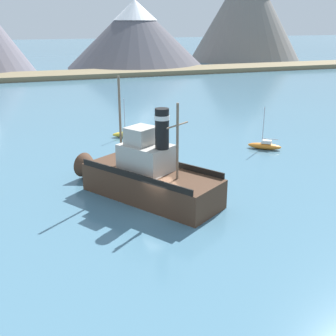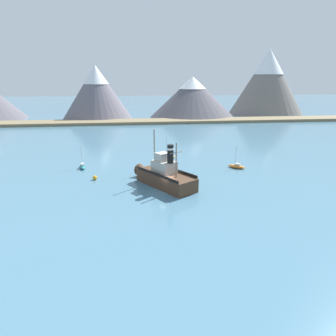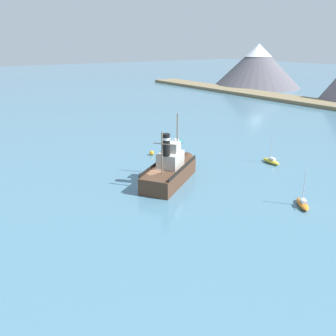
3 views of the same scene
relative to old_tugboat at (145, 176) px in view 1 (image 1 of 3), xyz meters
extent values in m
plane|color=#477289|center=(0.17, -3.34, -1.83)|extent=(600.00, 600.00, 0.00)
cone|color=#56545B|center=(25.44, 98.91, 7.96)|extent=(42.19, 42.19, 19.57)
cone|color=white|center=(25.44, 98.91, 14.85)|extent=(13.32, 13.32, 5.89)
cone|color=slate|center=(68.47, 108.56, 14.95)|extent=(39.13, 39.13, 33.57)
cube|color=#7A6B4C|center=(0.17, 80.56, -1.23)|extent=(240.00, 12.00, 1.20)
cube|color=#4C3323|center=(0.34, -0.51, -0.63)|extent=(10.25, 12.45, 2.40)
cone|color=#4C3323|center=(-3.61, 5.51, -0.63)|extent=(3.28, 3.30, 2.35)
cube|color=#B2ADA3|center=(0.06, -0.10, 1.67)|extent=(4.70, 4.99, 2.20)
cube|color=#B2ADA3|center=(-0.21, 0.32, 3.47)|extent=(2.94, 2.88, 1.40)
cylinder|color=black|center=(0.99, -1.52, 4.37)|extent=(1.10, 1.10, 3.20)
cylinder|color=silver|center=(0.99, -1.52, 5.27)|extent=(1.16, 1.16, 0.35)
cylinder|color=#75604C|center=(-1.47, 2.25, 4.32)|extent=(0.20, 0.20, 7.50)
cylinder|color=#75604C|center=(1.82, -2.77, 3.57)|extent=(0.20, 0.20, 6.00)
cylinder|color=#75604C|center=(1.82, -2.77, 4.89)|extent=(2.24, 1.52, 0.12)
cube|color=black|center=(-1.47, -1.70, 0.82)|extent=(6.34, 9.60, 0.50)
cube|color=black|center=(2.14, 0.67, 0.82)|extent=(6.34, 9.60, 0.50)
ellipsoid|color=orange|center=(16.83, 8.79, -1.48)|extent=(3.66, 3.23, 0.70)
cube|color=silver|center=(16.99, 8.66, -0.95)|extent=(1.26, 1.19, 0.36)
cylinder|color=#B7B7BC|center=(16.60, 8.97, 0.97)|extent=(0.10, 0.10, 4.20)
cylinder|color=#B7B7BC|center=(17.30, 8.41, -0.58)|extent=(1.46, 1.19, 0.08)
ellipsoid|color=gold|center=(3.11, 19.17, -1.48)|extent=(3.91, 1.56, 0.70)
cube|color=silver|center=(3.30, 19.15, -0.95)|extent=(1.17, 0.77, 0.36)
cylinder|color=#B7B7BC|center=(2.81, 19.21, 0.97)|extent=(0.10, 0.10, 4.20)
cylinder|color=#B7B7BC|center=(3.70, 19.10, -0.58)|extent=(1.80, 0.30, 0.08)
camera|label=1|loc=(-8.88, -31.73, 12.47)|focal=45.00mm
camera|label=2|loc=(-5.63, -50.97, 16.79)|focal=32.00mm
camera|label=3|loc=(40.88, -28.94, 18.10)|focal=38.00mm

